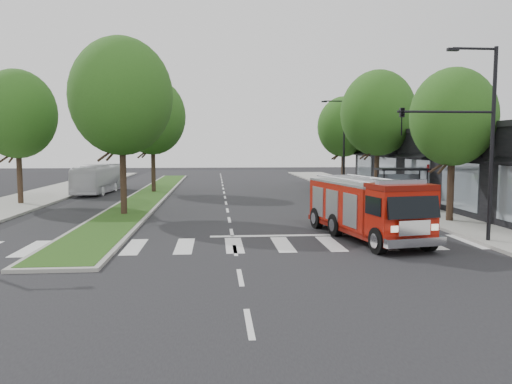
{
  "coord_description": "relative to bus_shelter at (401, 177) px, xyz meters",
  "views": [
    {
      "loc": [
        -0.74,
        -23.0,
        4.04
      ],
      "look_at": [
        1.23,
        1.06,
        1.8
      ],
      "focal_mm": 35.0,
      "sensor_mm": 36.0,
      "label": 1
    }
  ],
  "objects": [
    {
      "name": "tree_right_mid",
      "position": [
        0.3,
        5.85,
        4.45
      ],
      "size": [
        5.6,
        5.6,
        9.72
      ],
      "color": "black",
      "rests_on": "ground"
    },
    {
      "name": "ground",
      "position": [
        -11.2,
        -8.15,
        -2.04
      ],
      "size": [
        140.0,
        140.0,
        0.0
      ],
      "primitive_type": "plane",
      "color": "black",
      "rests_on": "ground"
    },
    {
      "name": "tree_median_far",
      "position": [
        -17.2,
        11.85,
        4.45
      ],
      "size": [
        5.6,
        5.6,
        9.72
      ],
      "color": "black",
      "rests_on": "ground"
    },
    {
      "name": "tree_right_near",
      "position": [
        0.3,
        -6.15,
        3.47
      ],
      "size": [
        4.4,
        4.4,
        8.05
      ],
      "color": "black",
      "rests_on": "ground"
    },
    {
      "name": "fire_engine",
      "position": [
        -5.4,
        -10.02,
        -0.72
      ],
      "size": [
        3.74,
        8.24,
        2.75
      ],
      "rotation": [
        0.0,
        0.0,
        0.18
      ],
      "color": "#5E0B05",
      "rests_on": "ground"
    },
    {
      "name": "tree_right_far",
      "position": [
        0.3,
        15.85,
        3.8
      ],
      "size": [
        5.0,
        5.0,
        8.73
      ],
      "color": "black",
      "rests_on": "ground"
    },
    {
      "name": "sidewalk_left",
      "position": [
        -25.7,
        1.85,
        -1.96
      ],
      "size": [
        5.0,
        80.0,
        0.15
      ],
      "primitive_type": "cube",
      "color": "gray",
      "rests_on": "ground"
    },
    {
      "name": "city_bus",
      "position": [
        -21.85,
        12.13,
        -0.8
      ],
      "size": [
        2.59,
        8.97,
        2.47
      ],
      "primitive_type": "imported",
      "rotation": [
        0.0,
        0.0,
        -0.06
      ],
      "color": "silver",
      "rests_on": "ground"
    },
    {
      "name": "tree_left_mid",
      "position": [
        -25.2,
        3.85,
        4.12
      ],
      "size": [
        5.2,
        5.2,
        9.16
      ],
      "color": "black",
      "rests_on": "ground"
    },
    {
      "name": "streetlight_right_near",
      "position": [
        -1.59,
        -11.65,
        2.63
      ],
      "size": [
        4.08,
        0.22,
        8.0
      ],
      "color": "black",
      "rests_on": "ground"
    },
    {
      "name": "storefront_row",
      "position": [
        5.8,
        1.85,
        0.46
      ],
      "size": [
        8.0,
        30.0,
        5.0
      ],
      "primitive_type": "cube",
      "color": "black",
      "rests_on": "ground"
    },
    {
      "name": "sidewalk_right",
      "position": [
        1.3,
        1.85,
        -1.96
      ],
      "size": [
        5.0,
        80.0,
        0.15
      ],
      "primitive_type": "cube",
      "color": "gray",
      "rests_on": "ground"
    },
    {
      "name": "median",
      "position": [
        -17.2,
        9.85,
        -1.96
      ],
      "size": [
        3.0,
        50.0,
        0.15
      ],
      "color": "gray",
      "rests_on": "ground"
    },
    {
      "name": "streetlight_right_far",
      "position": [
        -0.85,
        11.85,
        2.44
      ],
      "size": [
        2.11,
        0.2,
        8.0
      ],
      "color": "black",
      "rests_on": "ground"
    },
    {
      "name": "bus_shelter",
      "position": [
        0.0,
        0.0,
        0.0
      ],
      "size": [
        3.2,
        1.6,
        2.61
      ],
      "color": "black",
      "rests_on": "ground"
    },
    {
      "name": "tree_median_near",
      "position": [
        -17.2,
        -2.15,
        4.77
      ],
      "size": [
        5.8,
        5.8,
        10.16
      ],
      "color": "black",
      "rests_on": "ground"
    }
  ]
}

